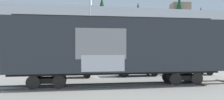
{
  "coord_description": "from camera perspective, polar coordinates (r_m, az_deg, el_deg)",
  "views": [
    {
      "loc": [
        -4.48,
        -16.56,
        2.73
      ],
      "look_at": [
        -0.69,
        1.43,
        2.59
      ],
      "focal_mm": 37.19,
      "sensor_mm": 36.0,
      "label": 1
    }
  ],
  "objects": [
    {
      "name": "flagpole",
      "position": [
        27.56,
        -5.39,
        5.76
      ],
      "size": [
        0.45,
        1.22,
        8.84
      ],
      "color": "silver",
      "rests_on": "ground_plane"
    },
    {
      "name": "track",
      "position": [
        18.01,
        10.65,
        -8.17
      ],
      "size": [
        60.02,
        3.96,
        0.08
      ],
      "color": "#4C4742",
      "rests_on": "ground_plane"
    },
    {
      "name": "freight_car",
      "position": [
        17.02,
        1.46,
        0.89
      ],
      "size": [
        15.56,
        3.48,
        5.06
      ],
      "color": "#33383D",
      "rests_on": "ground_plane"
    },
    {
      "name": "parked_car_blue",
      "position": [
        22.97,
        5.99,
        -4.3
      ],
      "size": [
        4.37,
        1.98,
        1.65
      ],
      "color": "navy",
      "rests_on": "ground_plane"
    },
    {
      "name": "ground_plane",
      "position": [
        17.37,
        3.24,
        -8.62
      ],
      "size": [
        260.0,
        260.0,
        0.0
      ],
      "primitive_type": "plane",
      "color": "gray"
    },
    {
      "name": "hillside",
      "position": [
        80.24,
        -8.66,
        3.35
      ],
      "size": [
        155.67,
        41.51,
        18.36
      ],
      "color": "silver",
      "rests_on": "ground_plane"
    },
    {
      "name": "parked_car_white",
      "position": [
        21.89,
        -10.06,
        -4.51
      ],
      "size": [
        4.15,
        1.97,
        1.67
      ],
      "color": "silver",
      "rests_on": "ground_plane"
    },
    {
      "name": "parked_car_silver",
      "position": [
        25.43,
        19.11,
        -3.82
      ],
      "size": [
        4.35,
        2.27,
        1.76
      ],
      "color": "#B7BABF",
      "rests_on": "ground_plane"
    }
  ]
}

